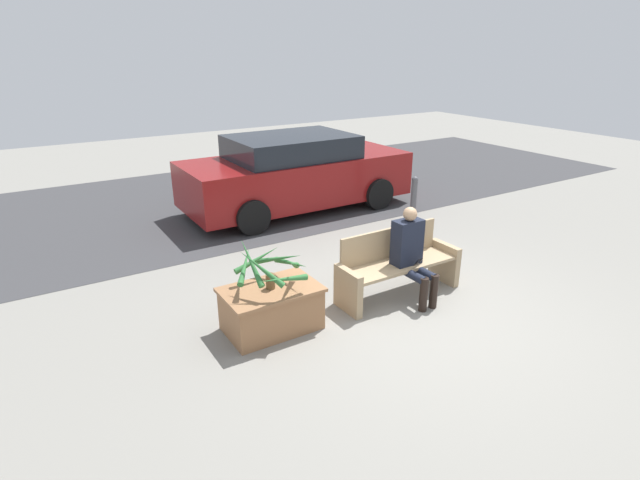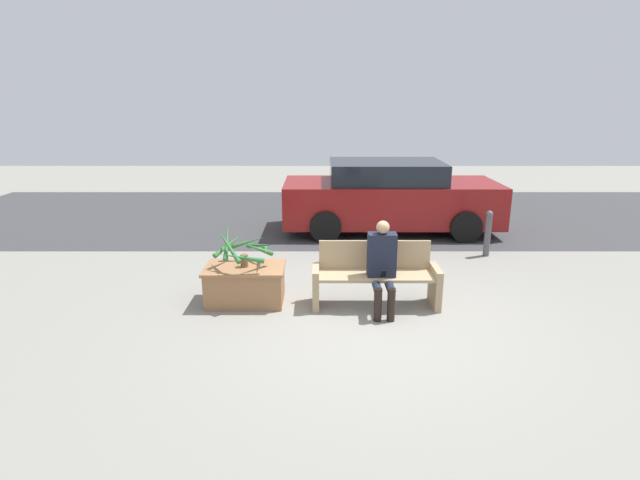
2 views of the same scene
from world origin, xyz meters
TOP-DOWN VIEW (x-y plane):
  - ground_plane at (0.00, 0.00)m, footprint 30.00×30.00m
  - road_surface at (0.00, 6.03)m, footprint 20.00×6.00m
  - bench at (0.12, 0.56)m, footprint 1.74×0.51m
  - person_seated at (0.19, 0.37)m, footprint 0.38×0.62m
  - planter_box at (-1.70, 0.63)m, footprint 1.11×0.71m
  - potted_plant at (-1.69, 0.64)m, footprint 0.88×0.85m
  - parked_car at (0.84, 4.55)m, footprint 4.51×1.98m
  - bollard_post at (2.40, 2.77)m, footprint 0.12×0.12m

SIDE VIEW (x-z plane):
  - ground_plane at x=0.00m, z-range 0.00..0.00m
  - road_surface at x=0.00m, z-range 0.00..0.01m
  - planter_box at x=-1.70m, z-range 0.02..0.55m
  - bench at x=0.12m, z-range -0.02..0.86m
  - bollard_post at x=2.40m, z-range 0.02..0.87m
  - person_seated at x=0.19m, z-range 0.05..1.28m
  - parked_car at x=0.84m, z-range 0.00..1.50m
  - potted_plant at x=-1.69m, z-range 0.50..1.10m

